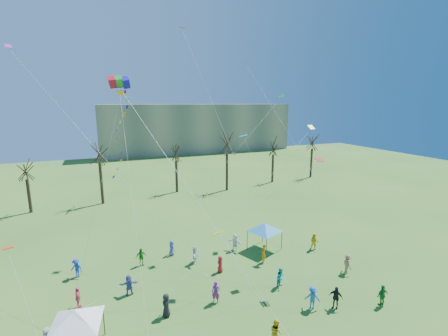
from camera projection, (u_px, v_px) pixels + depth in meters
name	position (u px, v px, depth m)	size (l,w,h in m)	color
distant_building	(197.00, 128.00, 100.80)	(60.00, 14.00, 15.00)	gray
bare_tree_row	(176.00, 155.00, 52.90)	(69.02, 7.92, 10.48)	black
big_box_kite	(124.00, 136.00, 22.70)	(4.60, 7.76, 21.38)	red
canopy_tent_white	(76.00, 317.00, 19.22)	(4.05, 4.05, 3.08)	#3F3F44
canopy_tent_blue	(265.00, 227.00, 33.14)	(3.74, 3.74, 3.01)	#3F3F44
festival_crowd	(215.00, 279.00, 26.47)	(25.88, 15.59, 1.85)	red
small_kites_aloft	(216.00, 131.00, 27.80)	(28.06, 19.41, 31.63)	#FA380D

